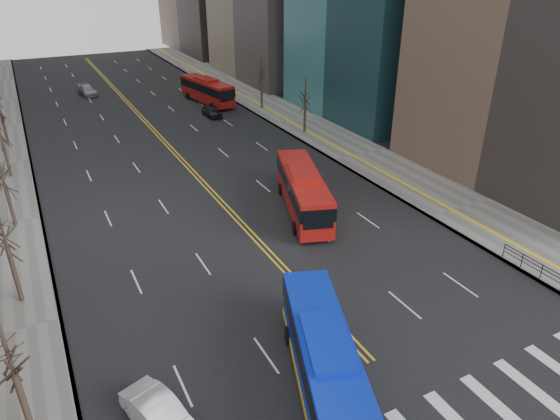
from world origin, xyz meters
name	(u,v)px	position (x,y,z in m)	size (l,w,h in m)	color
sidewalk_right	(295,120)	(17.50, 45.00, 0.07)	(7.00, 130.00, 0.15)	slate
sidewalk_left	(5,164)	(-16.50, 45.00, 0.07)	(5.00, 130.00, 0.15)	slate
centerline	(143,118)	(0.00, 55.00, 0.01)	(0.55, 100.00, 0.01)	gold
pedestrian_railing	(542,269)	(14.30, 6.00, 0.82)	(0.06, 6.06, 1.02)	black
street_trees	(110,134)	(-7.18, 34.55, 4.87)	(35.20, 47.20, 7.60)	#32251F
blue_bus	(326,365)	(-3.31, 4.33, 1.82)	(6.42, 12.03, 3.46)	#0C27BB
red_bus_near	(303,189)	(5.44, 21.87, 2.03)	(6.25, 11.80, 3.66)	#AA1612
red_bus_far	(207,89)	(10.39, 58.61, 2.00)	(4.42, 11.60, 3.59)	#AA1612
car_white	(161,416)	(-10.86, 6.00, 0.75)	(1.60, 4.58, 1.51)	silver
car_dark_mid	(212,111)	(8.48, 51.72, 0.72)	(1.71, 4.25, 1.45)	black
car_silver	(87,90)	(-4.46, 71.44, 0.72)	(2.02, 4.97, 1.44)	gray
car_dark_far	(195,82)	(12.50, 70.27, 0.59)	(1.96, 4.25, 1.18)	black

